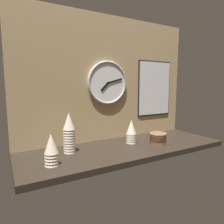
% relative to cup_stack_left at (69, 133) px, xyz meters
% --- Properties ---
extents(ground_plane, '(1.60, 0.56, 0.04)m').
position_rel_cup_stack_left_xyz_m(ground_plane, '(0.43, -0.07, -0.16)').
color(ground_plane, black).
extents(wall_tiled_back, '(1.60, 0.03, 1.05)m').
position_rel_cup_stack_left_xyz_m(wall_tiled_back, '(0.43, 0.19, 0.38)').
color(wall_tiled_back, tan).
rests_on(wall_tiled_back, ground_plane).
extents(cup_stack_left, '(0.08, 0.08, 0.28)m').
position_rel_cup_stack_left_xyz_m(cup_stack_left, '(0.00, 0.00, 0.00)').
color(cup_stack_left, beige).
rests_on(cup_stack_left, ground_plane).
extents(cup_stack_far_left, '(0.08, 0.08, 0.19)m').
position_rel_cup_stack_left_xyz_m(cup_stack_far_left, '(-0.16, -0.17, -0.05)').
color(cup_stack_far_left, beige).
rests_on(cup_stack_far_left, ground_plane).
extents(cup_stack_center_right, '(0.08, 0.08, 0.19)m').
position_rel_cup_stack_left_xyz_m(cup_stack_center_right, '(0.52, -0.02, -0.05)').
color(cup_stack_center_right, beige).
rests_on(cup_stack_center_right, ground_plane).
extents(bowl_stack_right, '(0.14, 0.14, 0.09)m').
position_rel_cup_stack_left_xyz_m(bowl_stack_right, '(0.69, -0.15, -0.09)').
color(bowl_stack_right, brown).
rests_on(bowl_stack_right, ground_plane).
extents(wall_clock, '(0.36, 0.03, 0.36)m').
position_rel_cup_stack_left_xyz_m(wall_clock, '(0.39, 0.16, 0.35)').
color(wall_clock, white).
extents(menu_board, '(0.39, 0.01, 0.53)m').
position_rel_cup_stack_left_xyz_m(menu_board, '(0.92, 0.17, 0.30)').
color(menu_board, black).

